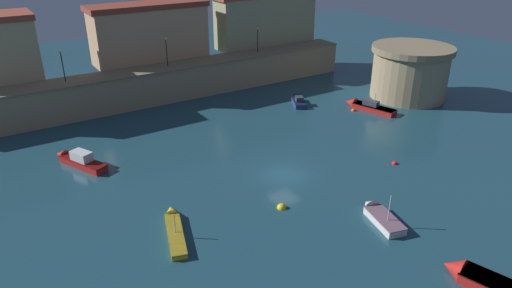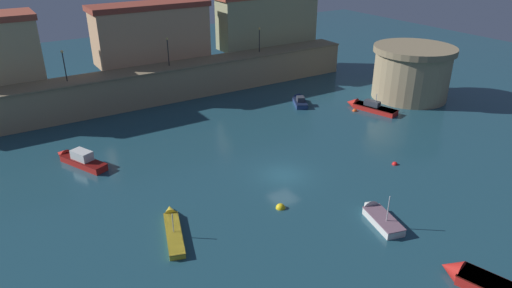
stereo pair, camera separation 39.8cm
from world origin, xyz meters
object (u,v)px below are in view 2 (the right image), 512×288
at_px(moored_boat_3, 299,101).
at_px(moored_boat_5, 368,106).
at_px(mooring_buoy_2, 355,111).
at_px(mooring_buoy_0, 280,208).
at_px(quay_lamp_0, 64,61).
at_px(moored_boat_4, 378,215).
at_px(fortress_tower, 412,72).
at_px(quay_lamp_2, 259,36).
at_px(mooring_buoy_1, 395,164).
at_px(quay_lamp_1, 168,47).
at_px(moored_boat_1, 481,282).
at_px(moored_boat_6, 173,226).
at_px(moored_boat_7, 78,159).

bearing_deg(moored_boat_3, moored_boat_5, -109.70).
bearing_deg(mooring_buoy_2, mooring_buoy_0, -147.07).
xyz_separation_m(quay_lamp_0, moored_boat_4, (15.49, -35.60, -6.59)).
bearing_deg(quay_lamp_0, mooring_buoy_2, -28.84).
bearing_deg(fortress_tower, moored_boat_4, -142.91).
bearing_deg(quay_lamp_2, moored_boat_3, -93.25).
height_order(quay_lamp_2, mooring_buoy_0, quay_lamp_2).
bearing_deg(moored_boat_3, mooring_buoy_1, -160.44).
xyz_separation_m(quay_lamp_0, moored_boat_3, (26.32, -10.84, -6.56)).
xyz_separation_m(quay_lamp_1, moored_boat_1, (2.63, -44.55, -6.55)).
bearing_deg(mooring_buoy_1, moored_boat_6, 176.21).
bearing_deg(moored_boat_4, quay_lamp_1, 18.80).
bearing_deg(mooring_buoy_2, mooring_buoy_1, -117.71).
height_order(quay_lamp_1, moored_boat_5, quay_lamp_1).
height_order(quay_lamp_0, moored_boat_3, quay_lamp_0).
distance_m(quay_lamp_1, moored_boat_1, 45.10).
xyz_separation_m(quay_lamp_1, quay_lamp_2, (14.06, 0.00, -0.07)).
xyz_separation_m(quay_lamp_0, moored_boat_7, (-2.36, -13.26, -6.42)).
height_order(fortress_tower, moored_boat_5, fortress_tower).
bearing_deg(quay_lamp_0, moored_boat_5, -28.11).
distance_m(mooring_buoy_1, mooring_buoy_2, 14.60).
bearing_deg(moored_boat_5, mooring_buoy_0, 103.78).
height_order(moored_boat_3, moored_boat_5, moored_boat_5).
relative_size(quay_lamp_2, mooring_buoy_2, 6.01).
bearing_deg(fortress_tower, mooring_buoy_2, -179.70).
height_order(fortress_tower, quay_lamp_0, quay_lamp_0).
distance_m(quay_lamp_2, mooring_buoy_2, 18.54).
bearing_deg(moored_boat_5, moored_boat_4, 121.22).
height_order(moored_boat_1, moored_boat_6, moored_boat_6).
bearing_deg(quay_lamp_1, moored_boat_4, -85.79).
relative_size(fortress_tower, quay_lamp_2, 2.98).
relative_size(moored_boat_4, mooring_buoy_1, 8.99).
xyz_separation_m(mooring_buoy_0, mooring_buoy_1, (13.88, 0.46, 0.00)).
height_order(mooring_buoy_0, mooring_buoy_1, mooring_buoy_0).
relative_size(moored_boat_1, mooring_buoy_0, 7.84).
height_order(quay_lamp_0, moored_boat_5, quay_lamp_0).
bearing_deg(mooring_buoy_0, moored_boat_6, 167.28).
height_order(moored_boat_1, moored_boat_5, moored_boat_5).
xyz_separation_m(moored_boat_1, moored_boat_4, (-0.00, 8.94, -0.05)).
height_order(quay_lamp_2, mooring_buoy_1, quay_lamp_2).
distance_m(moored_boat_7, mooring_buoy_1, 30.91).
distance_m(fortress_tower, quay_lamp_1, 32.41).
bearing_deg(moored_boat_3, moored_boat_7, 122.03).
xyz_separation_m(quay_lamp_1, moored_boat_6, (-11.64, -28.26, -6.70)).
bearing_deg(moored_boat_5, moored_boat_6, 93.25).
xyz_separation_m(quay_lamp_0, moored_boat_5, (32.33, -17.27, -6.54)).
distance_m(moored_boat_5, mooring_buoy_2, 1.86).
bearing_deg(mooring_buoy_2, moored_boat_1, -118.54).
bearing_deg(quay_lamp_2, moored_boat_4, -107.81).
xyz_separation_m(moored_boat_1, moored_boat_3, (10.82, 33.70, -0.02)).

